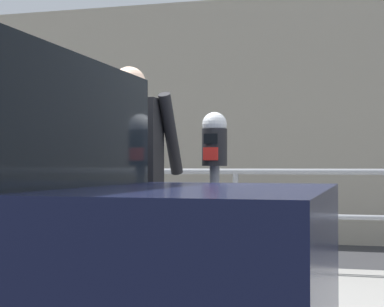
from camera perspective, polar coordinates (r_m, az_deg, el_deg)
sidewalk_curb at (r=5.45m, az=1.92°, el=-13.31°), size 36.00×2.68×0.16m
parking_meter at (r=4.30m, az=2.12°, el=-1.22°), size 0.18×0.19×1.45m
pedestrian_at_meter at (r=4.45m, az=-5.88°, el=-1.59°), size 0.66×0.42×1.79m
background_railing at (r=6.42m, az=4.09°, el=-3.98°), size 24.06×0.06×1.04m
backdrop_wall at (r=10.08m, az=7.92°, el=3.14°), size 32.00×0.50×3.96m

